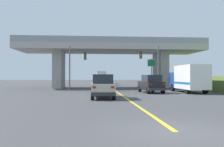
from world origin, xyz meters
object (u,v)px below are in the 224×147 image
object	(u,v)px
sedan_oncoming	(105,80)
traffic_signal_farside	(75,63)
semi_truck_distant	(101,77)
box_truck	(189,78)
highway_sign	(152,67)
traffic_signal_nearside	(152,63)
suv_lead	(102,86)
suv_crossing	(151,84)

from	to	relation	value
sedan_oncoming	traffic_signal_farside	distance (m)	17.85
traffic_signal_farside	semi_truck_distant	xyz separation A→B (m)	(4.33, 28.38, -1.96)
box_truck	highway_sign	size ratio (longest dim) A/B	1.46
traffic_signal_farside	semi_truck_distant	world-z (taller)	traffic_signal_farside
box_truck	sedan_oncoming	xyz separation A→B (m)	(-8.63, 21.75, -0.61)
sedan_oncoming	semi_truck_distant	distance (m)	11.37
traffic_signal_nearside	traffic_signal_farside	size ratio (longest dim) A/B	1.01
box_truck	semi_truck_distant	distance (m)	34.29
suv_lead	traffic_signal_farside	world-z (taller)	traffic_signal_farside
suv_lead	traffic_signal_farside	xyz separation A→B (m)	(-3.17, 10.61, 2.56)
sedan_oncoming	traffic_signal_farside	bearing A→B (deg)	-105.37
box_truck	sedan_oncoming	world-z (taller)	box_truck
box_truck	highway_sign	world-z (taller)	highway_sign
suv_crossing	box_truck	distance (m)	4.50
semi_truck_distant	traffic_signal_farside	bearing A→B (deg)	-98.68
traffic_signal_farside	semi_truck_distant	distance (m)	28.78
sedan_oncoming	box_truck	bearing A→B (deg)	-68.35
sedan_oncoming	highway_sign	bearing A→B (deg)	-63.95
traffic_signal_nearside	sedan_oncoming	bearing A→B (deg)	107.96
highway_sign	box_truck	bearing A→B (deg)	-75.77
traffic_signal_nearside	semi_truck_distant	distance (m)	29.16
box_truck	traffic_signal_farside	xyz separation A→B (m)	(-13.31, 4.72, 1.96)
suv_lead	box_truck	world-z (taller)	box_truck
semi_truck_distant	sedan_oncoming	bearing A→B (deg)	-88.23
suv_lead	traffic_signal_nearside	xyz separation A→B (m)	(7.06, 10.51, 2.69)
traffic_signal_nearside	highway_sign	xyz separation A→B (m)	(0.92, 3.88, -0.41)
suv_lead	box_truck	size ratio (longest dim) A/B	0.72
sedan_oncoming	semi_truck_distant	size ratio (longest dim) A/B	0.67
traffic_signal_nearside	highway_sign	size ratio (longest dim) A/B	1.29
traffic_signal_nearside	suv_crossing	bearing A→B (deg)	-106.35
suv_crossing	semi_truck_distant	bearing A→B (deg)	93.55
sedan_oncoming	suv_crossing	bearing A→B (deg)	-79.16
suv_lead	highway_sign	bearing A→B (deg)	60.98
suv_lead	highway_sign	distance (m)	16.61
highway_sign	traffic_signal_nearside	bearing A→B (deg)	-103.38
suv_crossing	sedan_oncoming	world-z (taller)	same
sedan_oncoming	suv_lead	bearing A→B (deg)	-93.12
sedan_oncoming	traffic_signal_farside	xyz separation A→B (m)	(-4.68, -17.03, 2.56)
box_truck	traffic_signal_farside	distance (m)	14.26
highway_sign	semi_truck_distant	size ratio (longest dim) A/B	0.67
suv_crossing	box_truck	world-z (taller)	box_truck
traffic_signal_nearside	traffic_signal_farside	xyz separation A→B (m)	(-10.24, 0.10, -0.12)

